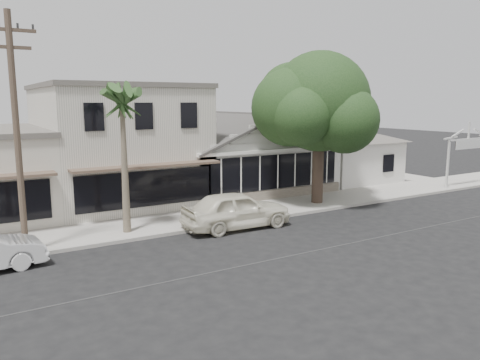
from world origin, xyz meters
TOP-DOWN VIEW (x-y plane):
  - ground at (0.00, 0.00)m, footprint 140.00×140.00m
  - sidewalk_north at (-8.00, 6.75)m, footprint 90.00×3.50m
  - corner_shop at (5.00, 12.47)m, footprint 10.40×8.60m
  - side_cottage at (13.20, 11.50)m, footprint 6.00×6.00m
  - arch_sign at (18.40, 5.30)m, footprint 4.12×0.12m
  - row_building_near at (-3.00, 13.50)m, footprint 8.00×10.00m
  - utility_pole at (-9.00, 5.20)m, footprint 1.80×0.24m
  - car_0 at (-0.12, 4.48)m, footprint 5.19×2.23m
  - shade_tree at (6.25, 6.64)m, footprint 7.69×6.95m
  - palm_east at (-4.82, 5.98)m, footprint 2.76×2.76m

SIDE VIEW (x-z plane):
  - ground at x=0.00m, z-range 0.00..0.00m
  - sidewalk_north at x=-8.00m, z-range 0.00..0.15m
  - car_0 at x=-0.12m, z-range 0.00..1.74m
  - side_cottage at x=13.20m, z-range 0.00..3.00m
  - corner_shop at x=5.00m, z-range 0.07..5.17m
  - arch_sign at x=18.40m, z-range 1.18..5.13m
  - row_building_near at x=-3.00m, z-range 0.00..6.50m
  - utility_pole at x=-9.00m, z-range 0.29..9.29m
  - shade_tree at x=6.25m, z-range 1.35..9.89m
  - palm_east at x=-4.82m, z-range 2.41..9.31m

